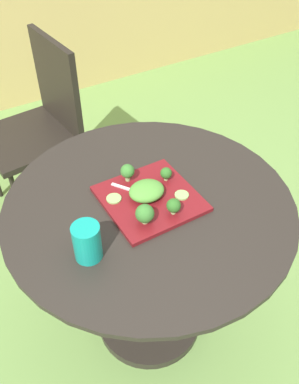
{
  "coord_description": "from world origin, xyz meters",
  "views": [
    {
      "loc": [
        -0.5,
        -0.83,
        1.66
      ],
      "look_at": [
        0.0,
        0.0,
        0.76
      ],
      "focal_mm": 38.93,
      "sensor_mm": 36.0,
      "label": 1
    }
  ],
  "objects_px": {
    "salad_plate": "(150,199)",
    "drinking_glass": "(87,243)",
    "patio_chair": "(41,117)",
    "fork": "(137,192)"
  },
  "relations": [
    {
      "from": "salad_plate",
      "to": "fork",
      "type": "height_order",
      "value": "fork"
    },
    {
      "from": "salad_plate",
      "to": "fork",
      "type": "relative_size",
      "value": 2.14
    },
    {
      "from": "patio_chair",
      "to": "salad_plate",
      "type": "xyz_separation_m",
      "value": [
        0.05,
        -0.98,
        0.2
      ]
    },
    {
      "from": "patio_chair",
      "to": "drinking_glass",
      "type": "distance_m",
      "value": 1.14
    },
    {
      "from": "salad_plate",
      "to": "patio_chair",
      "type": "bearing_deg",
      "value": 92.87
    },
    {
      "from": "patio_chair",
      "to": "fork",
      "type": "height_order",
      "value": "patio_chair"
    },
    {
      "from": "patio_chair",
      "to": "drinking_glass",
      "type": "relative_size",
      "value": 7.78
    },
    {
      "from": "salad_plate",
      "to": "drinking_glass",
      "type": "relative_size",
      "value": 2.52
    },
    {
      "from": "patio_chair",
      "to": "salad_plate",
      "type": "distance_m",
      "value": 1.0
    },
    {
      "from": "patio_chair",
      "to": "fork",
      "type": "relative_size",
      "value": 6.58
    }
  ]
}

